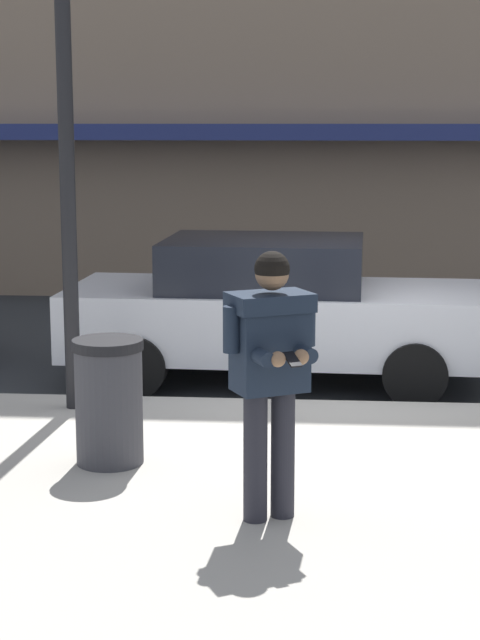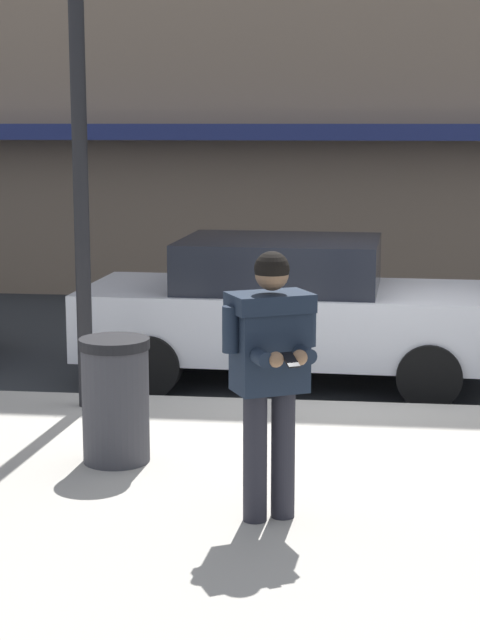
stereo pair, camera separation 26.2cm
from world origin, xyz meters
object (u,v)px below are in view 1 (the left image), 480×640
object	(u,v)px
parked_sedan_mid	(277,309)
trash_bin	(109,401)
street_lamp_post	(64,77)
man_texting_on_phone	(270,357)

from	to	relation	value
parked_sedan_mid	trash_bin	xyz separation A→B (m)	(-1.14, -3.32, -0.16)
parked_sedan_mid	street_lamp_post	bearing A→B (deg)	-136.06
street_lamp_post	trash_bin	size ratio (longest dim) A/B	4.98
parked_sedan_mid	trash_bin	distance (m)	3.52
man_texting_on_phone	trash_bin	world-z (taller)	man_texting_on_phone
man_texting_on_phone	parked_sedan_mid	bearing A→B (deg)	92.10
street_lamp_post	parked_sedan_mid	bearing A→B (deg)	43.94
parked_sedan_mid	street_lamp_post	world-z (taller)	street_lamp_post
man_texting_on_phone	trash_bin	xyz separation A→B (m)	(-1.30, 1.09, -0.62)
man_texting_on_phone	street_lamp_post	distance (m)	3.82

